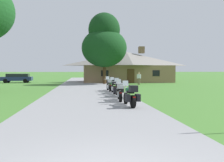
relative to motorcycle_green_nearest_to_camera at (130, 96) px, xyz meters
The scene contains 11 objects.
ground_plane 11.85m from the motorcycle_green_nearest_to_camera, 100.43° to the left, with size 500.00×500.00×0.00m, color #42752D.
asphalt_driveway 9.89m from the motorcycle_green_nearest_to_camera, 102.53° to the left, with size 6.40×80.00×0.06m, color gray.
motorcycle_green_nearest_to_camera is the anchor object (origin of this frame).
motorcycle_yellow_second_in_row 2.37m from the motorcycle_green_nearest_to_camera, 94.71° to the left, with size 0.66×2.08×1.30m.
motorcycle_green_third_in_row 4.79m from the motorcycle_green_nearest_to_camera, 89.52° to the left, with size 0.76×2.08×1.30m.
motorcycle_green_fourth_in_row 7.04m from the motorcycle_green_nearest_to_camera, 89.90° to the left, with size 0.66×2.08×1.30m.
motorcycle_black_farthest_in_row 9.36m from the motorcycle_green_nearest_to_camera, 90.59° to the left, with size 0.66×2.08×1.30m.
stone_lodge 27.32m from the motorcycle_green_nearest_to_camera, 80.14° to the left, with size 14.83×7.71×5.85m.
bystander_white_shirt_near_lodge 19.70m from the motorcycle_green_nearest_to_camera, 75.48° to the left, with size 0.51×0.35×1.69m.
tree_by_lodge_front 21.42m from the motorcycle_green_nearest_to_camera, 88.72° to the left, with size 6.18×6.18×9.77m.
parked_navy_suv_far_left 29.18m from the motorcycle_green_nearest_to_camera, 115.53° to the left, with size 4.67×2.06×1.40m.
Camera 1 is at (-0.28, -3.80, 1.94)m, focal length 38.49 mm.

